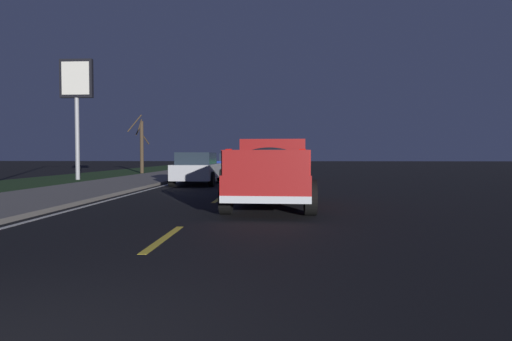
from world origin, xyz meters
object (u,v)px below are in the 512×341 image
(sedan_silver, at_px, (197,168))
(gas_price_sign, at_px, (76,89))
(pickup_truck, at_px, (272,171))
(sedan_blue, at_px, (232,163))
(sedan_green, at_px, (277,161))
(sedan_red, at_px, (279,166))
(bare_tree_far, at_px, (141,145))

(sedan_silver, height_order, gas_price_sign, gas_price_sign)
(pickup_truck, relative_size, sedan_blue, 1.24)
(sedan_blue, bearing_deg, gas_price_sign, 140.71)
(pickup_truck, bearing_deg, sedan_blue, 9.24)
(sedan_blue, xyz_separation_m, gas_price_sign, (-9.59, 7.85, 4.40))
(pickup_truck, bearing_deg, sedan_green, 0.05)
(sedan_red, bearing_deg, gas_price_sign, 91.41)
(sedan_blue, xyz_separation_m, sedan_green, (10.33, -3.53, 0.00))
(sedan_blue, xyz_separation_m, sedan_silver, (-13.26, 0.19, 0.00))
(sedan_blue, distance_m, gas_price_sign, 13.15)
(gas_price_sign, bearing_deg, sedan_red, -88.59)
(sedan_silver, bearing_deg, sedan_red, -44.67)
(pickup_truck, relative_size, gas_price_sign, 0.80)
(sedan_green, distance_m, sedan_silver, 23.89)
(sedan_red, relative_size, sedan_green, 1.00)
(sedan_red, bearing_deg, sedan_green, 0.56)
(sedan_green, height_order, bare_tree_far, bare_tree_far)
(pickup_truck, distance_m, gas_price_sign, 17.28)
(pickup_truck, distance_m, sedan_red, 12.56)
(sedan_blue, bearing_deg, sedan_green, -18.86)
(pickup_truck, distance_m, sedan_blue, 22.16)
(pickup_truck, bearing_deg, sedan_red, -0.75)
(sedan_red, xyz_separation_m, sedan_green, (19.64, 0.19, 0.00))
(sedan_blue, xyz_separation_m, bare_tree_far, (-0.52, 7.03, 1.46))
(pickup_truck, xyz_separation_m, sedan_green, (32.20, 0.03, -0.20))
(sedan_blue, height_order, sedan_silver, same)
(gas_price_sign, height_order, bare_tree_far, gas_price_sign)
(sedan_blue, bearing_deg, sedan_red, -158.20)
(sedan_silver, bearing_deg, sedan_green, -8.96)
(gas_price_sign, bearing_deg, bare_tree_far, -5.13)
(sedan_silver, distance_m, gas_price_sign, 9.56)
(pickup_truck, height_order, sedan_blue, pickup_truck)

